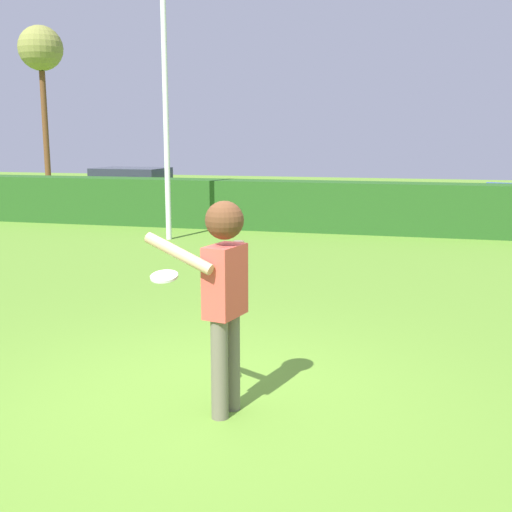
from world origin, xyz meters
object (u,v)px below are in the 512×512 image
object	(u,v)px
lamppost	(165,99)
parked_car_green	(131,186)
frisbee	(164,276)
person	(224,284)
willow_tree	(41,52)

from	to	relation	value
lamppost	parked_car_green	bearing A→B (deg)	121.98
frisbee	parked_car_green	size ratio (longest dim) A/B	0.05
person	lamppost	bearing A→B (deg)	114.89
person	frisbee	xyz separation A→B (m)	(-0.46, -0.12, 0.06)
lamppost	person	bearing A→B (deg)	-65.11
parked_car_green	willow_tree	world-z (taller)	willow_tree
parked_car_green	willow_tree	xyz separation A→B (m)	(-6.72, 5.93, 5.00)
lamppost	willow_tree	size ratio (longest dim) A/B	0.80
frisbee	person	bearing A→B (deg)	14.93
willow_tree	parked_car_green	bearing A→B (deg)	-41.43
person	parked_car_green	distance (m)	15.92
lamppost	willow_tree	world-z (taller)	willow_tree
frisbee	lamppost	distance (m)	9.31
person	parked_car_green	xyz separation A→B (m)	(-7.45, 14.07, -0.42)
frisbee	parked_car_green	world-z (taller)	parked_car_green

